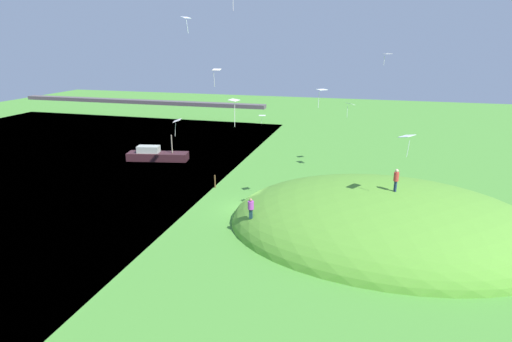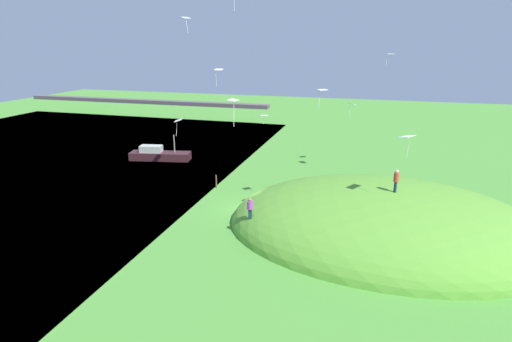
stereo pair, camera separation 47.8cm
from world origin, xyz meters
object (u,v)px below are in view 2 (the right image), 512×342
at_px(person_walking_path, 396,178).
at_px(kite_8, 264,116).
at_px(kite_7, 322,91).
at_px(kite_4, 233,102).
at_px(kite_9, 218,71).
at_px(kite_5, 186,19).
at_px(person_with_child, 250,206).
at_px(boat_on_lake, 159,155).
at_px(kite_0, 407,137).
at_px(kite_2, 178,121).
at_px(kite_6, 352,105).
at_px(mooring_post, 216,181).
at_px(kite_3, 389,54).

bearing_deg(person_walking_path, kite_8, -175.43).
bearing_deg(person_walking_path, kite_7, -155.61).
xyz_separation_m(kite_4, kite_9, (-7.70, 17.18, 0.87)).
height_order(kite_5, kite_8, kite_5).
height_order(person_with_child, kite_4, kite_4).
bearing_deg(boat_on_lake, kite_0, 139.07).
distance_m(kite_0, kite_2, 20.35).
relative_size(kite_4, kite_7, 1.22).
bearing_deg(boat_on_lake, kite_8, 171.38).
relative_size(person_walking_path, kite_5, 1.58).
distance_m(person_walking_path, kite_5, 18.96).
relative_size(boat_on_lake, kite_2, 4.81).
height_order(kite_6, kite_7, kite_7).
bearing_deg(kite_8, kite_9, -152.49).
xyz_separation_m(kite_7, mooring_post, (-10.95, 3.83, -10.02)).
relative_size(kite_8, mooring_post, 0.81).
height_order(kite_2, kite_5, kite_5).
xyz_separation_m(kite_0, kite_7, (-6.49, 4.51, 2.44)).
xyz_separation_m(kite_6, mooring_post, (-12.76, -8.57, -7.24)).
xyz_separation_m(kite_3, kite_9, (-17.97, -2.86, -1.79)).
height_order(kite_5, kite_6, kite_5).
height_order(boat_on_lake, person_walking_path, person_walking_path).
bearing_deg(kite_9, kite_5, -76.42).
height_order(kite_3, kite_8, kite_3).
bearing_deg(person_walking_path, kite_4, -108.34).
height_order(boat_on_lake, kite_9, kite_9).
height_order(kite_2, kite_8, kite_2).
bearing_deg(kite_0, person_with_child, -171.49).
distance_m(person_with_child, kite_5, 14.23).
xyz_separation_m(person_with_child, mooring_post, (-6.72, 9.95, -1.92)).
relative_size(kite_7, kite_9, 0.78).
xyz_separation_m(kite_5, mooring_post, (-2.01, 9.70, -15.34)).
distance_m(person_with_child, kite_6, 20.19).
bearing_deg(kite_4, kite_2, 136.45).
distance_m(person_walking_path, mooring_post, 19.01).
relative_size(kite_0, kite_6, 0.94).
bearing_deg(kite_2, kite_7, -2.21).
relative_size(person_walking_path, kite_2, 1.07).
bearing_deg(person_with_child, kite_6, 73.21).
height_order(person_with_child, kite_6, kite_6).
distance_m(boat_on_lake, kite_7, 26.82).
bearing_deg(boat_on_lake, kite_9, 157.75).
relative_size(person_with_child, kite_7, 1.08).
relative_size(kite_5, kite_7, 0.73).
relative_size(kite_3, mooring_post, 0.88).
height_order(kite_2, mooring_post, kite_2).
bearing_deg(person_with_child, kite_3, 64.74).
height_order(person_walking_path, kite_2, kite_2).
relative_size(person_walking_path, kite_3, 1.46).
height_order(boat_on_lake, mooring_post, boat_on_lake).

